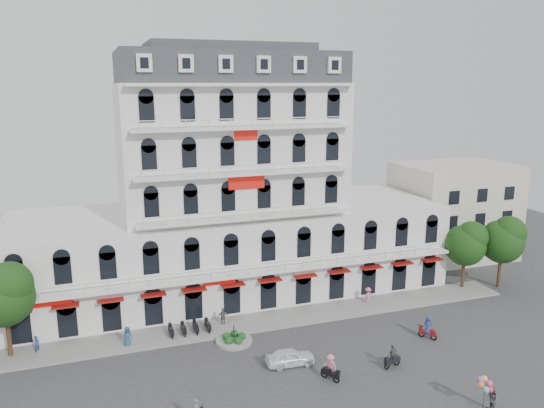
{
  "coord_description": "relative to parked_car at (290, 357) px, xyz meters",
  "views": [
    {
      "loc": [
        -13.64,
        -34.95,
        22.02
      ],
      "look_at": [
        1.87,
        10.0,
        11.12
      ],
      "focal_mm": 35.0,
      "sensor_mm": 36.0,
      "label": 1
    }
  ],
  "objects": [
    {
      "name": "ground",
      "position": [
        -0.27,
        -0.9,
        -0.67
      ],
      "size": [
        120.0,
        120.0,
        0.0
      ],
      "primitive_type": "plane",
      "color": "#38383A",
      "rests_on": "ground"
    },
    {
      "name": "sidewalk",
      "position": [
        -0.27,
        8.1,
        -0.59
      ],
      "size": [
        53.0,
        4.0,
        0.16
      ],
      "primitive_type": "cube",
      "color": "gray",
      "rests_on": "ground"
    },
    {
      "name": "main_building",
      "position": [
        -0.27,
        17.09,
        9.29
      ],
      "size": [
        45.0,
        15.0,
        25.8
      ],
      "color": "silver",
      "rests_on": "ground"
    },
    {
      "name": "flank_building_east",
      "position": [
        29.73,
        19.1,
        5.33
      ],
      "size": [
        14.0,
        10.0,
        12.0
      ],
      "primitive_type": "cube",
      "color": "beige",
      "rests_on": "ground"
    },
    {
      "name": "traffic_island",
      "position": [
        -3.27,
        5.1,
        -0.41
      ],
      "size": [
        3.2,
        3.2,
        1.6
      ],
      "color": "gray",
      "rests_on": "ground"
    },
    {
      "name": "parked_scooter_row",
      "position": [
        -6.62,
        7.9,
        -0.67
      ],
      "size": [
        4.4,
        1.8,
        1.1
      ],
      "primitive_type": null,
      "color": "black",
      "rests_on": "ground"
    },
    {
      "name": "tree_west_inner",
      "position": [
        -21.22,
        8.58,
        5.02
      ],
      "size": [
        4.76,
        4.76,
        8.25
      ],
      "color": "#382314",
      "rests_on": "ground"
    },
    {
      "name": "tree_east_inner",
      "position": [
        23.78,
        9.08,
        4.55
      ],
      "size": [
        4.4,
        4.37,
        7.57
      ],
      "color": "#382314",
      "rests_on": "ground"
    },
    {
      "name": "tree_east_outer",
      "position": [
        27.78,
        8.08,
        4.88
      ],
      "size": [
        4.65,
        4.65,
        8.05
      ],
      "color": "#382314",
      "rests_on": "ground"
    },
    {
      "name": "parked_car",
      "position": [
        0.0,
        0.0,
        0.0
      ],
      "size": [
        4.05,
        1.91,
        1.34
      ],
      "primitive_type": "imported",
      "rotation": [
        0.0,
        0.0,
        1.49
      ],
      "color": "white",
      "rests_on": "ground"
    },
    {
      "name": "rider_east",
      "position": [
        13.05,
        0.23,
        0.39
      ],
      "size": [
        1.19,
        1.43,
        2.14
      ],
      "rotation": [
        0.0,
        0.0,
        2.22
      ],
      "color": "maroon",
      "rests_on": "ground"
    },
    {
      "name": "rider_northeast",
      "position": [
        7.5,
        -2.99,
        0.26
      ],
      "size": [
        1.68,
        0.7,
        1.96
      ],
      "rotation": [
        0.0,
        0.0,
        3.39
      ],
      "color": "black",
      "rests_on": "ground"
    },
    {
      "name": "rider_center",
      "position": [
        2.06,
        -3.09,
        0.45
      ],
      "size": [
        1.08,
        1.51,
        2.13
      ],
      "rotation": [
        0.0,
        0.0,
        5.26
      ],
      "color": "black",
      "rests_on": "ground"
    },
    {
      "name": "pedestrian_left",
      "position": [
        -12.04,
        7.33,
        0.23
      ],
      "size": [
        1.03,
        0.88,
        1.79
      ],
      "primitive_type": "imported",
      "rotation": [
        0.0,
        0.0,
        0.43
      ],
      "color": "navy",
      "rests_on": "ground"
    },
    {
      "name": "pedestrian_mid",
      "position": [
        -3.37,
        8.6,
        0.2
      ],
      "size": [
        1.03,
        0.45,
        1.73
      ],
      "primitive_type": "imported",
      "rotation": [
        0.0,
        0.0,
        3.11
      ],
      "color": "#53555A",
      "rests_on": "ground"
    },
    {
      "name": "pedestrian_right",
      "position": [
        11.76,
        8.6,
        0.22
      ],
      "size": [
        1.23,
        0.82,
        1.77
      ],
      "primitive_type": "imported",
      "rotation": [
        0.0,
        0.0,
        3.29
      ],
      "color": "pink",
      "rests_on": "ground"
    },
    {
      "name": "pedestrian_far",
      "position": [
        -19.26,
        8.6,
        0.11
      ],
      "size": [
        0.58,
        0.67,
        1.56
      ],
      "primitive_type": "imported",
      "rotation": [
        0.0,
        0.0,
        1.13
      ],
      "color": "navy",
      "rests_on": "ground"
    },
    {
      "name": "balloon_vendor",
      "position": [
        10.65,
        -10.2,
        0.59
      ],
      "size": [
        1.4,
        1.33,
        2.45
      ],
      "color": "#505056",
      "rests_on": "ground"
    }
  ]
}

